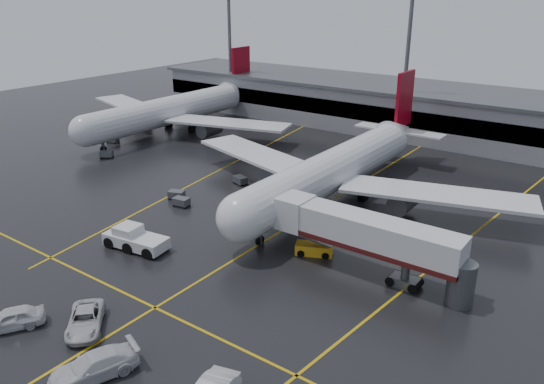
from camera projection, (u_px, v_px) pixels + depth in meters
The scene contains 21 objects.
ground at pixel (296, 222), 62.49m from camera, with size 220.00×220.00×0.00m, color black.
apron_line_centre at pixel (296, 222), 62.48m from camera, with size 0.25×90.00×0.02m, color gold.
apron_line_stop at pixel (155, 308), 45.86m from camera, with size 60.00×0.25×0.02m, color gold.
apron_line_left at pixel (223, 168), 80.97m from camera, with size 0.25×70.00×0.02m, color gold.
apron_line_right at pixel (477, 231), 60.20m from camera, with size 0.25×70.00×0.02m, color gold.
terminal at pixel (441, 113), 97.13m from camera, with size 122.00×19.00×8.60m.
light_mast_left at pixel (230, 44), 113.58m from camera, with size 3.00×1.20×25.45m.
light_mast_mid at pixel (407, 57), 91.71m from camera, with size 3.00×1.20×25.45m.
main_airliner at pixel (338, 167), 68.29m from camera, with size 48.80×45.60×14.10m.
second_airliner at pixel (174, 109), 100.31m from camera, with size 48.80×45.60×14.10m.
jet_bridge at pixel (366, 236), 50.04m from camera, with size 19.90×3.40×6.05m.
pushback_tractor at pixel (135, 239), 56.04m from camera, with size 7.33×3.87×2.50m.
belt_loader at pixel (314, 249), 54.87m from camera, with size 4.12×3.01×2.41m.
service_van_a at pixel (85, 320), 42.83m from camera, with size 2.61×5.66×1.57m, color silver.
service_van_b at pixel (94, 366), 37.46m from camera, with size 2.55×6.27×1.82m, color silver.
service_van_d at pixel (11, 319), 42.87m from camera, with size 2.08×5.16×1.76m, color silver.
baggage_cart_a at pixel (181, 201), 66.89m from camera, with size 2.16×1.56×1.12m.
baggage_cart_b at pixel (177, 194), 69.18m from camera, with size 2.35×1.97×1.12m.
baggage_cart_c at pixel (240, 180), 74.42m from camera, with size 2.28×1.81×1.12m.
baggage_cart_d at pixel (113, 139), 94.13m from camera, with size 2.30×1.84×1.12m.
baggage_cart_e at pixel (106, 154), 85.86m from camera, with size 2.38×2.24×1.12m.
Camera 1 is at (31.14, -47.79, 25.91)m, focal length 35.13 mm.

